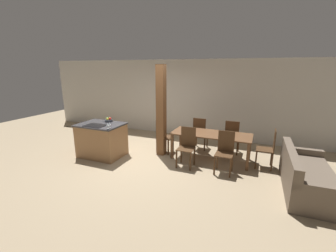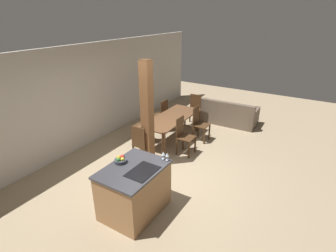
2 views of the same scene
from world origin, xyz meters
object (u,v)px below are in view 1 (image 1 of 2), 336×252
Objects in this scene: fruit_bowl at (109,120)px; wine_glass_near at (108,125)px; kitchen_island at (102,140)px; wine_glass_middle at (110,124)px; dining_chair_foot_end at (268,148)px; dining_chair_far_left at (200,133)px; dining_chair_near_right at (225,151)px; dining_chair_far_right at (232,136)px; dining_table at (211,137)px; dining_chair_head_end at (163,135)px; couch at (306,177)px; dining_chair_near_left at (187,146)px; timber_post at (161,111)px.

wine_glass_near is at bearing -54.61° from fruit_bowl.
wine_glass_middle is at bearing -28.95° from kitchen_island.
fruit_bowl is 0.78m from wine_glass_middle.
dining_chair_foot_end is at bearing 19.07° from wine_glass_near.
fruit_bowl is 0.23× the size of dining_chair_far_left.
wine_glass_middle is (0.49, -0.60, 0.07)m from fruit_bowl.
dining_chair_near_right and dining_chair_far_left have the same top height.
wine_glass_middle is (0.53, -0.29, 0.58)m from kitchen_island.
dining_chair_far_right is (0.94, 0.00, 0.00)m from dining_chair_far_left.
dining_table is at bearing 53.93° from dining_chair_far_right.
dining_chair_head_end is (0.92, 1.30, -0.53)m from wine_glass_near.
dining_chair_far_left is 1.00× the size of dining_chair_foot_end.
dining_chair_near_right is 0.49× the size of couch.
wine_glass_middle is 2.91m from dining_chair_near_right.
dining_chair_far_right is 2.24m from couch.
kitchen_island is 0.60m from fruit_bowl.
dining_chair_far_right reaches higher than kitchen_island.
dining_chair_near_left is at bearing 19.32° from wine_glass_near.
fruit_bowl is 0.23× the size of dining_chair_head_end.
dining_chair_far_right is at bearing 53.93° from dining_table.
wine_glass_near is at bearing -70.93° from dining_chair_foot_end.
couch is at bearing -11.08° from timber_post.
dining_chair_near_right is at bearing 13.15° from wine_glass_near.
timber_post reaches higher than dining_chair_near_left.
timber_post is (0.96, 1.12, 0.21)m from wine_glass_near.
kitchen_island is 4.38m from dining_chair_foot_end.
kitchen_island is 0.58× the size of dining_table.
dining_table is 2.11× the size of dining_chair_foot_end.
fruit_bowl is 2.91m from dining_table.
fruit_bowl is 0.23× the size of dining_chair_far_right.
wine_glass_near is 0.15× the size of dining_chair_foot_end.
dining_chair_near_left is 1.15m from dining_chair_head_end.
dining_chair_far_right is at bearing 53.93° from dining_chair_near_left.
wine_glass_near is 1.49m from timber_post.
fruit_bowl reaches higher than dining_chair_near_right.
kitchen_island is 0.84m from wine_glass_middle.
timber_post reaches higher than dining_table.
couch is (3.54, -0.86, -0.24)m from dining_chair_head_end.
couch is 3.69m from timber_post.
wine_glass_near is 0.15× the size of dining_chair_near_right.
couch is at bearing 39.28° from dining_chair_foot_end.
dining_chair_near_right is (0.47, -0.64, -0.12)m from dining_table.
dining_chair_near_right is 1.00× the size of dining_chair_head_end.
fruit_bowl is 1.54m from timber_post.
fruit_bowl is at bearing 179.46° from dining_chair_near_right.
wine_glass_near reaches higher than kitchen_island.
wine_glass_near is 0.07× the size of dining_table.
dining_chair_far_left is at bearing 58.84° from couch.
couch is at bearing -4.75° from dining_chair_near_left.
dining_chair_far_left is at bearing 0.00° from dining_chair_far_right.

